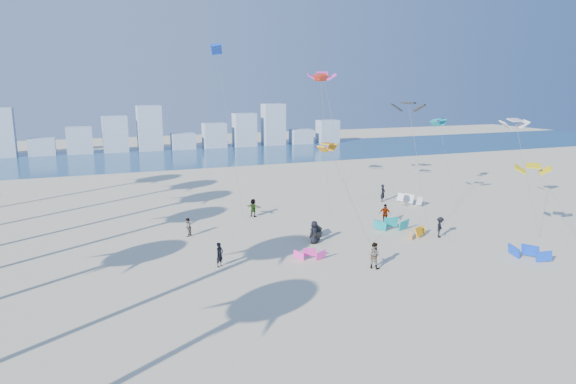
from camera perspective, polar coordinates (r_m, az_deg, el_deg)
name	(u,v)px	position (r m, az deg, el deg)	size (l,w,h in m)	color
ground	(358,361)	(24.84, 7.69, -17.91)	(220.00, 220.00, 0.00)	beige
ocean	(150,158)	(92.15, -14.87, 3.67)	(220.00, 220.00, 0.00)	navy
kitesurfer_near	(220,255)	(36.04, -7.49, -6.82)	(0.62, 0.41, 1.70)	black
kitesurfer_mid	(374,255)	(35.92, 9.38, -6.84)	(0.88, 0.69, 1.82)	gray
kitesurfers_far	(329,217)	(45.82, 4.47, -2.70)	(22.71, 14.18, 1.85)	black
grounded_kites	(400,227)	(44.92, 12.20, -3.77)	(18.87, 21.08, 0.99)	#FB37BC
flying_kites	(365,94)	(49.87, 8.43, 10.59)	(26.52, 29.45, 16.50)	orange
distant_skyline	(136,135)	(101.56, -16.34, 6.05)	(85.00, 3.00, 8.40)	#9EADBF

